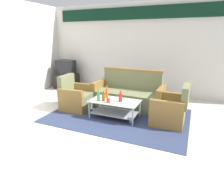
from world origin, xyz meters
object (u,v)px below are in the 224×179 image
object	(u,v)px
bottle_brown	(104,97)
bottle_red	(120,97)
couch	(129,95)
armchair_right	(170,110)
bottle_orange	(107,93)
coffee_table	(115,107)
bottle_green	(99,97)
tv_stand	(67,81)
television	(66,67)
armchair_left	(76,98)
cup	(108,100)

from	to	relation	value
bottle_brown	bottle_red	size ratio (longest dim) A/B	0.96
couch	armchair_right	distance (m)	1.28
bottle_red	bottle_orange	distance (m)	0.39
bottle_brown	coffee_table	bearing A→B (deg)	25.91
bottle_green	tv_stand	bearing A→B (deg)	139.91
armchair_right	bottle_orange	bearing A→B (deg)	94.88
bottle_brown	bottle_orange	distance (m)	0.22
bottle_red	television	bearing A→B (deg)	147.29
armchair_left	television	world-z (taller)	television
bottle_brown	cup	distance (m)	0.17
bottle_brown	bottle_red	distance (m)	0.37
couch	bottle_orange	bearing A→B (deg)	68.70
bottle_green	television	bearing A→B (deg)	139.87
bottle_brown	bottle_red	bearing A→B (deg)	17.51
bottle_brown	tv_stand	world-z (taller)	bottle_brown
bottle_orange	armchair_right	bearing A→B (deg)	3.96
armchair_left	tv_stand	world-z (taller)	armchair_left
couch	bottle_orange	size ratio (longest dim) A/B	5.90
coffee_table	bottle_brown	distance (m)	0.33
television	couch	bearing A→B (deg)	174.83
coffee_table	television	size ratio (longest dim) A/B	1.59
couch	armchair_left	xyz separation A→B (m)	(-1.17, -0.65, -0.03)
bottle_brown	bottle_orange	bearing A→B (deg)	95.60
cup	television	size ratio (longest dim) A/B	0.14
bottle_orange	tv_stand	world-z (taller)	bottle_orange
couch	armchair_left	bearing A→B (deg)	30.59
cup	tv_stand	world-z (taller)	tv_stand
coffee_table	bottle_brown	size ratio (longest dim) A/B	4.66
couch	bottle_red	world-z (taller)	couch
bottle_green	bottle_orange	bearing A→B (deg)	73.61
armchair_right	tv_stand	size ratio (longest dim) A/B	1.06
bottle_red	bottle_orange	size ratio (longest dim) A/B	0.80
armchair_right	bottle_brown	world-z (taller)	armchair_right
armchair_right	television	distance (m)	4.10
bottle_green	cup	xyz separation A→B (m)	(0.25, -0.02, -0.05)
couch	bottle_red	size ratio (longest dim) A/B	7.39
bottle_green	coffee_table	bearing A→B (deg)	26.35
television	armchair_left	bearing A→B (deg)	147.11
bottle_brown	bottle_orange	world-z (taller)	bottle_orange
bottle_green	bottle_orange	distance (m)	0.28
armchair_left	couch	bearing A→B (deg)	116.02
bottle_green	bottle_red	distance (m)	0.48
couch	television	bearing A→B (deg)	-18.06
armchair_left	bottle_green	distance (m)	0.89
bottle_red	television	size ratio (longest dim) A/B	0.36
coffee_table	tv_stand	bearing A→B (deg)	145.93
coffee_table	bottle_brown	bearing A→B (deg)	-154.09
bottle_green	armchair_right	bearing A→B (deg)	13.69
bottle_red	armchair_left	bearing A→B (deg)	173.00
bottle_red	tv_stand	bearing A→B (deg)	147.33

